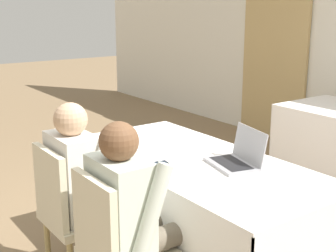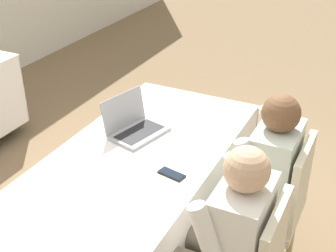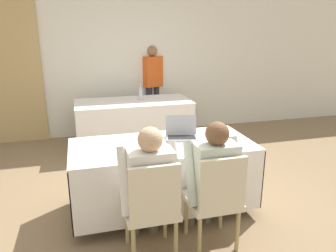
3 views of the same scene
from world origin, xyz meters
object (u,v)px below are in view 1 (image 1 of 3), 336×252
object	(u,v)px
person_checkered_shirt	(86,182)
person_white_shirt	(134,214)
laptop	(237,158)
cell_phone	(156,164)
chair_near_right	(117,247)
chair_near_left	(71,210)

from	to	relation	value
person_checkered_shirt	person_white_shirt	size ratio (longest dim) A/B	1.00
laptop	person_white_shirt	world-z (taller)	person_white_shirt
laptop	person_checkered_shirt	bearing A→B (deg)	-110.52
laptop	cell_phone	xyz separation A→B (m)	(-0.30, -0.39, -0.04)
laptop	person_white_shirt	distance (m)	0.78
chair_near_right	person_checkered_shirt	world-z (taller)	person_checkered_shirt
cell_phone	chair_near_left	world-z (taller)	chair_near_left
laptop	chair_near_right	world-z (taller)	laptop
cell_phone	person_white_shirt	xyz separation A→B (m)	(0.33, -0.37, -0.10)
cell_phone	person_checkered_shirt	xyz separation A→B (m)	(-0.22, -0.37, -0.10)
person_white_shirt	chair_near_left	bearing A→B (deg)	10.44
person_checkered_shirt	chair_near_left	bearing A→B (deg)	90.00
laptop	chair_near_right	size ratio (longest dim) A/B	0.43
laptop	cell_phone	world-z (taller)	laptop
chair_near_left	person_checkered_shirt	distance (m)	0.19
chair_near_left	person_checkered_shirt	world-z (taller)	person_checkered_shirt
laptop	cell_phone	bearing A→B (deg)	-113.58
cell_phone	person_white_shirt	bearing A→B (deg)	-37.24
laptop	chair_near_left	size ratio (longest dim) A/B	0.43
chair_near_left	chair_near_right	world-z (taller)	same
person_checkered_shirt	person_white_shirt	xyz separation A→B (m)	(0.56, 0.00, 0.00)
person_white_shirt	chair_near_right	bearing A→B (deg)	90.00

